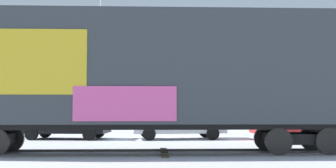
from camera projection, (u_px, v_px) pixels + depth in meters
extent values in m
plane|color=silver|center=(117.00, 154.00, 13.67)|extent=(260.00, 260.00, 0.00)
cube|color=#4C4742|center=(139.00, 155.00, 12.97)|extent=(60.00, 0.54, 0.08)
cube|color=#4C4742|center=(140.00, 150.00, 14.41)|extent=(60.00, 0.54, 0.08)
cube|color=#423323|center=(164.00, 152.00, 13.72)|extent=(0.26, 2.50, 0.07)
cube|color=#33383D|center=(140.00, 69.00, 13.87)|extent=(15.34, 2.85, 3.75)
cube|color=#2D2823|center=(140.00, 13.00, 13.99)|extent=(14.56, 0.51, 0.24)
cube|color=gold|center=(33.00, 62.00, 12.37)|extent=(3.37, 0.05, 2.06)
cube|color=#CC4C8C|center=(125.00, 104.00, 12.39)|extent=(3.24, 0.05, 1.10)
cube|color=black|center=(140.00, 126.00, 13.75)|extent=(15.03, 1.61, 0.20)
cylinder|color=black|center=(11.00, 139.00, 14.27)|extent=(0.92, 0.13, 0.92)
cube|color=black|center=(296.00, 138.00, 13.92)|extent=(2.11, 1.25, 0.36)
cylinder|color=black|center=(279.00, 141.00, 13.17)|extent=(0.92, 0.13, 0.92)
cylinder|color=black|center=(266.00, 138.00, 14.60)|extent=(0.92, 0.13, 0.92)
cylinder|color=black|center=(329.00, 141.00, 13.23)|extent=(0.92, 0.13, 0.92)
cylinder|color=black|center=(312.00, 138.00, 14.66)|extent=(0.92, 0.13, 0.92)
cylinder|color=silver|center=(101.00, 56.00, 24.55)|extent=(0.12, 0.12, 9.59)
cube|color=slate|center=(150.00, 91.00, 79.19)|extent=(121.68, 34.02, 10.18)
cube|color=#9E9384|center=(244.00, 53.00, 69.89)|extent=(4.95, 3.58, 2.46)
cube|color=brown|center=(73.00, 49.00, 69.05)|extent=(5.43, 3.34, 3.39)
cone|color=#193D23|center=(335.00, 43.00, 67.30)|extent=(2.46, 2.46, 4.91)
cone|color=#193D23|center=(279.00, 47.00, 70.19)|extent=(2.29, 2.29, 4.59)
cone|color=#193D23|center=(194.00, 49.00, 71.08)|extent=(2.04, 2.04, 4.07)
cube|color=black|center=(66.00, 125.00, 20.19)|extent=(4.42, 2.30, 0.77)
cube|color=#2D333D|center=(63.00, 112.00, 20.24)|extent=(2.16, 1.87, 0.58)
cylinder|color=black|center=(99.00, 132.00, 20.92)|extent=(0.66, 0.29, 0.64)
cylinder|color=black|center=(89.00, 134.00, 19.18)|extent=(0.66, 0.29, 0.64)
cylinder|color=black|center=(45.00, 132.00, 21.15)|extent=(0.66, 0.29, 0.64)
cylinder|color=black|center=(32.00, 134.00, 19.40)|extent=(0.66, 0.29, 0.64)
cube|color=silver|center=(179.00, 125.00, 20.24)|extent=(4.80, 2.21, 0.79)
cube|color=#2D333D|center=(173.00, 111.00, 20.24)|extent=(2.25, 1.78, 0.65)
cylinder|color=black|center=(205.00, 132.00, 21.24)|extent=(0.66, 0.28, 0.64)
cylinder|color=black|center=(213.00, 133.00, 19.59)|extent=(0.66, 0.28, 0.64)
cylinder|color=black|center=(146.00, 132.00, 20.84)|extent=(0.66, 0.28, 0.64)
cylinder|color=black|center=(149.00, 134.00, 19.19)|extent=(0.66, 0.28, 0.64)
cube|color=#B21E1E|center=(296.00, 126.00, 19.80)|extent=(4.37, 2.05, 0.74)
cube|color=#2D333D|center=(293.00, 112.00, 19.83)|extent=(1.92, 1.74, 0.65)
cylinder|color=black|center=(316.00, 132.00, 20.75)|extent=(0.65, 0.25, 0.64)
cylinder|color=black|center=(333.00, 134.00, 19.03)|extent=(0.65, 0.25, 0.64)
cylinder|color=black|center=(262.00, 132.00, 20.51)|extent=(0.65, 0.25, 0.64)
cylinder|color=black|center=(274.00, 135.00, 18.79)|extent=(0.65, 0.25, 0.64)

